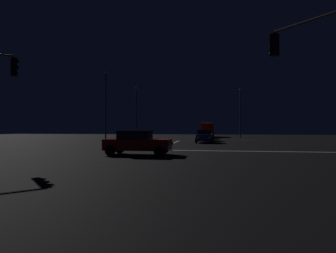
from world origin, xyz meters
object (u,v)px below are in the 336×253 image
at_px(sedan_blue, 204,136).
at_px(box_truck, 207,129).
at_px(traffic_signal_se, 314,63).
at_px(sedan_silver, 206,135).
at_px(sedan_red_crossing, 137,142).
at_px(sedan_green, 205,134).
at_px(sedan_orange, 207,134).
at_px(streetlamp_left_near, 106,101).
at_px(streetlamp_left_far, 137,109).
at_px(streetlamp_right_far, 240,109).

relative_size(sedan_blue, box_truck, 0.52).
distance_m(sedan_blue, traffic_signal_se, 21.25).
bearing_deg(sedan_blue, traffic_signal_se, -76.42).
height_order(sedan_silver, sedan_red_crossing, same).
relative_size(sedan_silver, sedan_green, 1.00).
distance_m(box_truck, traffic_signal_se, 44.90).
height_order(sedan_orange, streetlamp_left_near, streetlamp_left_near).
bearing_deg(streetlamp_left_far, sedan_blue, -53.88).
height_order(sedan_red_crossing, streetlamp_left_near, streetlamp_left_near).
height_order(sedan_blue, box_truck, box_truck).
bearing_deg(streetlamp_right_far, sedan_red_crossing, -107.03).
distance_m(sedan_blue, sedan_green, 11.38).
relative_size(sedan_orange, traffic_signal_se, 0.65).
bearing_deg(traffic_signal_se, sedan_silver, 100.48).
distance_m(sedan_green, sedan_orange, 5.61).
xyz_separation_m(sedan_green, traffic_signal_se, (4.86, -31.72, 3.69)).
bearing_deg(box_truck, sedan_blue, -90.83).
distance_m(sedan_blue, box_truck, 24.25).
bearing_deg(streetlamp_left_near, streetlamp_left_far, 90.00).
xyz_separation_m(sedan_green, streetlamp_left_far, (-13.74, 7.38, 4.95)).
height_order(sedan_green, traffic_signal_se, traffic_signal_se).
xyz_separation_m(sedan_blue, traffic_signal_se, (4.91, -20.34, 3.69)).
bearing_deg(sedan_blue, streetlamp_left_near, 168.62).
height_order(traffic_signal_se, streetlamp_left_near, streetlamp_left_near).
xyz_separation_m(sedan_blue, box_truck, (0.35, 24.24, 0.91)).
distance_m(traffic_signal_se, streetlamp_right_far, 39.14).
distance_m(sedan_blue, sedan_orange, 16.99).
distance_m(sedan_red_crossing, streetlamp_left_far, 36.13).
height_order(sedan_silver, box_truck, box_truck).
relative_size(traffic_signal_se, streetlamp_right_far, 0.71).
bearing_deg(streetlamp_left_far, sedan_green, -28.24).
distance_m(sedan_green, streetlamp_left_near, 16.92).
xyz_separation_m(sedan_orange, sedan_red_crossing, (-4.33, -32.70, 0.00)).
bearing_deg(sedan_silver, streetlamp_left_near, -169.99).
relative_size(sedan_silver, streetlamp_right_far, 0.46).
distance_m(sedan_orange, streetlamp_right_far, 7.91).
distance_m(sedan_green, box_truck, 12.89).
distance_m(sedan_orange, streetlamp_left_near, 20.51).
bearing_deg(sedan_orange, streetlamp_left_far, 172.77).
bearing_deg(traffic_signal_se, sedan_green, 98.72).
height_order(sedan_blue, sedan_red_crossing, same).
relative_size(sedan_green, sedan_red_crossing, 1.00).
distance_m(sedan_green, streetlamp_left_far, 16.36).
xyz_separation_m(streetlamp_right_far, streetlamp_left_far, (-20.20, 0.00, 0.40)).
xyz_separation_m(streetlamp_right_far, streetlamp_left_near, (-20.20, -16.00, 0.27)).
xyz_separation_m(sedan_orange, streetlamp_left_near, (-13.97, -14.23, 4.82)).
bearing_deg(sedan_red_crossing, sedan_silver, 78.57).
distance_m(sedan_blue, streetlamp_left_near, 14.77).
distance_m(sedan_silver, sedan_orange, 11.78).
xyz_separation_m(sedan_blue, sedan_green, (0.05, 11.38, 0.00)).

